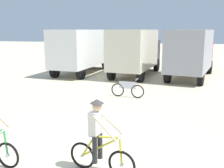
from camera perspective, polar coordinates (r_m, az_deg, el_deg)
ground_plane at (r=7.62m, az=-7.03°, el=-14.68°), size 120.00×120.00×0.00m
box_truck_white_box at (r=20.59m, az=-6.71°, el=7.46°), size 2.81×6.89×3.35m
box_truck_cream_rv at (r=19.54m, az=5.15°, el=7.27°), size 3.10×6.97×3.35m
box_truck_grey_hauler at (r=19.20m, az=16.74°, el=6.74°), size 3.57×7.07×3.35m
cyclist_cowboy_hat at (r=6.33m, az=-2.84°, el=-11.86°), size 1.71×0.55×1.82m
bicycle_spare at (r=13.34m, az=3.37°, el=-1.20°), size 1.73×0.50×0.97m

